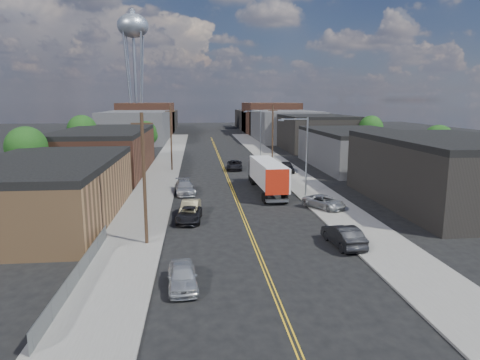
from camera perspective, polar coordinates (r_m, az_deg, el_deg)
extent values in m
plane|color=black|center=(82.53, -2.78, 3.02)|extent=(260.00, 260.00, 0.00)
cube|color=gold|center=(67.71, -2.10, 1.36)|extent=(0.32, 120.00, 0.01)
cube|color=slate|center=(67.77, -10.14, 1.27)|extent=(5.00, 140.00, 0.15)
cube|color=slate|center=(68.95, 5.80, 1.54)|extent=(5.00, 140.00, 0.15)
cube|color=brown|center=(42.83, -24.37, -1.62)|extent=(12.00, 22.00, 5.00)
cube|color=black|center=(42.37, -24.66, 2.08)|extent=(12.00, 22.00, 0.60)
cube|color=#4F2C1F|center=(67.58, -17.50, 3.43)|extent=(12.00, 26.00, 6.00)
cube|color=black|center=(67.27, -17.66, 6.21)|extent=(12.00, 26.00, 0.60)
cube|color=black|center=(49.87, 26.09, 0.73)|extent=(14.00, 22.00, 6.50)
cube|color=black|center=(49.45, 26.42, 4.78)|extent=(14.00, 22.00, 0.60)
cube|color=navy|center=(46.59, 19.00, 1.05)|extent=(0.30, 20.00, 0.80)
cube|color=#333335|center=(73.07, 15.36, 3.85)|extent=(14.00, 24.00, 5.50)
cube|color=black|center=(72.79, 15.47, 6.23)|extent=(14.00, 24.00, 0.60)
cube|color=black|center=(97.59, 9.90, 6.11)|extent=(14.00, 22.00, 7.00)
cube|color=black|center=(97.38, 9.97, 8.34)|extent=(14.00, 22.00, 0.60)
cube|color=#333335|center=(117.95, -13.54, 6.97)|extent=(16.00, 30.00, 8.00)
cube|color=#333335|center=(119.39, 6.00, 7.25)|extent=(16.00, 30.00, 8.00)
cube|color=#4F2C1F|center=(142.69, -12.23, 8.01)|extent=(16.00, 26.00, 10.00)
cube|color=#4F2C1F|center=(143.88, 3.97, 8.24)|extent=(16.00, 26.00, 10.00)
cube|color=black|center=(162.63, -11.44, 7.80)|extent=(16.00, 40.00, 7.00)
cube|color=black|center=(163.68, 2.77, 8.01)|extent=(16.00, 40.00, 7.00)
cylinder|color=gray|center=(132.95, -13.76, 12.09)|extent=(0.80, 0.80, 30.00)
cylinder|color=gray|center=(131.46, -14.64, 12.07)|extent=(1.94, 1.94, 29.98)
cylinder|color=gray|center=(130.98, -13.09, 12.14)|extent=(1.94, 1.94, 29.98)
cylinder|color=gray|center=(134.94, -14.41, 12.03)|extent=(1.94, 1.94, 29.98)
cylinder|color=gray|center=(134.48, -12.90, 12.10)|extent=(1.94, 1.94, 29.98)
ellipsoid|color=#9EA8B2|center=(134.56, -14.10, 19.33)|extent=(9.00, 9.00, 6.75)
cylinder|color=#9EA8B2|center=(135.17, -14.17, 20.84)|extent=(1.60, 1.60, 1.20)
cone|color=#9EA8B2|center=(135.34, -14.19, 21.21)|extent=(1.80, 1.80, 0.80)
cylinder|color=gray|center=(48.70, 8.87, 2.96)|extent=(0.18, 0.18, 9.00)
cylinder|color=gray|center=(47.97, 7.26, 8.05)|extent=(3.00, 0.12, 0.12)
cube|color=gray|center=(47.66, 5.48, 7.95)|extent=(0.60, 0.25, 0.18)
cylinder|color=gray|center=(82.86, 2.76, 6.18)|extent=(0.18, 0.18, 9.00)
cylinder|color=gray|center=(82.43, 1.74, 9.16)|extent=(3.00, 0.12, 0.12)
cube|color=gray|center=(82.25, 0.69, 9.09)|extent=(0.60, 0.25, 0.18)
cylinder|color=black|center=(32.48, -12.64, -0.06)|extent=(0.26, 0.26, 10.00)
cube|color=black|center=(31.99, -12.95, 7.35)|extent=(1.60, 0.12, 0.12)
cylinder|color=black|center=(67.07, -9.17, 5.45)|extent=(0.26, 0.26, 10.00)
cube|color=black|center=(66.84, -9.28, 9.04)|extent=(1.60, 0.12, 0.12)
cylinder|color=black|center=(71.05, 4.36, 5.83)|extent=(0.26, 0.26, 10.00)
cube|color=black|center=(70.83, 4.41, 9.22)|extent=(1.60, 0.12, 0.12)
cube|color=slate|center=(28.15, -20.67, -11.50)|extent=(0.02, 16.00, 1.20)
cube|color=slate|center=(27.94, -20.75, -10.35)|extent=(0.05, 16.00, 0.05)
cylinder|color=black|center=(56.02, -26.33, 0.52)|extent=(0.36, 0.36, 4.25)
sphere|color=#12350E|center=(55.59, -26.61, 3.97)|extent=(4.76, 4.76, 4.76)
sphere|color=#12350E|center=(55.75, -25.86, 3.16)|extent=(3.74, 3.74, 3.74)
sphere|color=#12350E|center=(55.46, -27.19, 3.29)|extent=(3.40, 3.40, 3.40)
cylinder|color=black|center=(79.66, -20.14, 3.74)|extent=(0.36, 0.36, 4.50)
sphere|color=#12350E|center=(79.36, -20.30, 6.32)|extent=(5.04, 5.04, 5.04)
sphere|color=#12350E|center=(79.56, -19.79, 5.71)|extent=(3.96, 3.96, 3.96)
sphere|color=#12350E|center=(79.14, -20.70, 5.83)|extent=(3.60, 3.60, 3.60)
cylinder|color=black|center=(84.74, -12.38, 4.26)|extent=(0.36, 0.36, 3.75)
sphere|color=#12350E|center=(84.48, -12.47, 6.29)|extent=(4.20, 4.20, 4.20)
sphere|color=#12350E|center=(84.76, -12.02, 5.81)|extent=(3.30, 3.30, 3.30)
sphere|color=#12350E|center=(84.18, -12.82, 5.90)|extent=(3.00, 3.00, 3.00)
cylinder|color=black|center=(67.69, 24.71, 2.10)|extent=(0.36, 0.36, 4.00)
sphere|color=#12350E|center=(67.35, 24.92, 4.79)|extent=(4.48, 4.48, 4.48)
sphere|color=#12350E|center=(67.98, 25.17, 4.14)|extent=(3.52, 3.52, 3.52)
sphere|color=#12350E|center=(66.80, 24.68, 4.29)|extent=(3.20, 3.20, 3.20)
cylinder|color=black|center=(89.02, 16.94, 4.51)|extent=(0.36, 0.36, 4.25)
sphere|color=#12350E|center=(88.76, 17.05, 6.69)|extent=(4.76, 4.76, 4.76)
sphere|color=#12350E|center=(89.32, 17.31, 6.15)|extent=(3.74, 3.74, 3.74)
sphere|color=#12350E|center=(88.23, 16.83, 6.29)|extent=(3.40, 3.40, 3.40)
cube|color=silver|center=(50.00, 3.77, 0.93)|extent=(2.93, 11.58, 2.68)
cube|color=maroon|center=(44.44, 5.00, -0.30)|extent=(2.51, 0.22, 2.70)
cube|color=gray|center=(44.85, 4.96, -2.77)|extent=(2.39, 0.69, 0.25)
cube|color=black|center=(57.07, 2.59, 1.13)|extent=(2.51, 3.15, 2.97)
cylinder|color=black|center=(46.20, 4.63, -2.43)|extent=(2.52, 1.05, 0.96)
cylinder|color=black|center=(57.24, 2.58, 0.14)|extent=(2.43, 1.05, 0.96)
imported|color=#B8BBBE|center=(25.87, -7.69, -12.58)|extent=(1.99, 4.34, 1.44)
imported|color=#7A7050|center=(40.97, -6.65, -3.76)|extent=(2.11, 4.72, 1.50)
imported|color=black|center=(39.11, -6.81, -4.61)|extent=(2.47, 4.82, 1.30)
imported|color=#9A9C9F|center=(50.69, -7.41, -0.98)|extent=(2.69, 5.49, 1.54)
imported|color=black|center=(33.40, 13.61, -7.23)|extent=(2.16, 5.05, 1.62)
imported|color=#A3A6A8|center=(43.84, 11.17, -2.88)|extent=(4.35, 5.05, 1.29)
imported|color=black|center=(64.89, 6.27, 1.75)|extent=(2.23, 4.83, 1.60)
imported|color=black|center=(67.77, -0.74, 1.99)|extent=(2.85, 5.41, 1.45)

